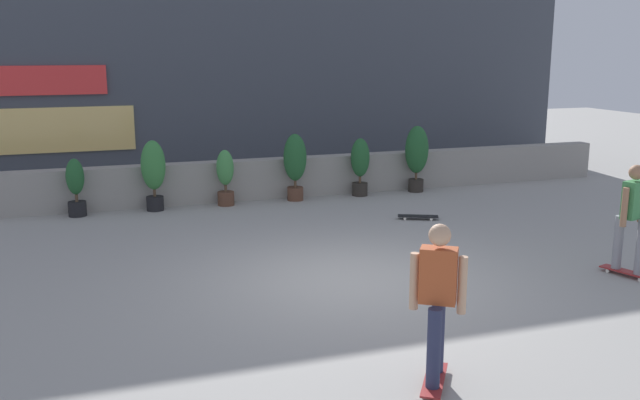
{
  "coord_description": "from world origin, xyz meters",
  "views": [
    {
      "loc": [
        -3.63,
        -9.11,
        3.36
      ],
      "look_at": [
        0.0,
        1.5,
        0.9
      ],
      "focal_mm": 39.02,
      "sensor_mm": 36.0,
      "label": 1
    }
  ],
  "objects_px": {
    "potted_plant_1": "(153,170)",
    "skater_far_right": "(437,298)",
    "skateboard_near_camera": "(418,216)",
    "potted_plant_3": "(295,162)",
    "potted_plant_4": "(360,164)",
    "skater_foreground": "(632,215)",
    "potted_plant_0": "(76,186)",
    "potted_plant_2": "(225,176)",
    "potted_plant_5": "(417,153)"
  },
  "relations": [
    {
      "from": "potted_plant_3",
      "to": "skater_foreground",
      "type": "xyz_separation_m",
      "value": [
        3.17,
        -6.72,
        0.07
      ]
    },
    {
      "from": "potted_plant_2",
      "to": "potted_plant_0",
      "type": "bearing_deg",
      "value": -180.0
    },
    {
      "from": "potted_plant_0",
      "to": "potted_plant_2",
      "type": "relative_size",
      "value": 0.97
    },
    {
      "from": "potted_plant_3",
      "to": "potted_plant_5",
      "type": "height_order",
      "value": "potted_plant_5"
    },
    {
      "from": "potted_plant_0",
      "to": "skateboard_near_camera",
      "type": "height_order",
      "value": "potted_plant_0"
    },
    {
      "from": "skater_far_right",
      "to": "potted_plant_0",
      "type": "bearing_deg",
      "value": 111.04
    },
    {
      "from": "potted_plant_5",
      "to": "potted_plant_0",
      "type": "bearing_deg",
      "value": 180.0
    },
    {
      "from": "potted_plant_1",
      "to": "potted_plant_2",
      "type": "relative_size",
      "value": 1.22
    },
    {
      "from": "potted_plant_0",
      "to": "potted_plant_5",
      "type": "relative_size",
      "value": 0.75
    },
    {
      "from": "skater_foreground",
      "to": "skateboard_near_camera",
      "type": "relative_size",
      "value": 2.09
    },
    {
      "from": "potted_plant_5",
      "to": "skater_far_right",
      "type": "relative_size",
      "value": 0.93
    },
    {
      "from": "skater_far_right",
      "to": "potted_plant_1",
      "type": "bearing_deg",
      "value": 101.85
    },
    {
      "from": "potted_plant_3",
      "to": "potted_plant_1",
      "type": "bearing_deg",
      "value": 180.0
    },
    {
      "from": "potted_plant_5",
      "to": "potted_plant_1",
      "type": "bearing_deg",
      "value": -180.0
    },
    {
      "from": "potted_plant_3",
      "to": "skater_far_right",
      "type": "xyz_separation_m",
      "value": [
        -1.23,
        -8.89,
        0.07
      ]
    },
    {
      "from": "potted_plant_2",
      "to": "skateboard_near_camera",
      "type": "relative_size",
      "value": 1.5
    },
    {
      "from": "skater_foreground",
      "to": "skater_far_right",
      "type": "xyz_separation_m",
      "value": [
        -4.39,
        -2.17,
        0.0
      ]
    },
    {
      "from": "potted_plant_1",
      "to": "skater_far_right",
      "type": "xyz_separation_m",
      "value": [
        1.87,
        -8.89,
        0.08
      ]
    },
    {
      "from": "potted_plant_1",
      "to": "potted_plant_4",
      "type": "xyz_separation_m",
      "value": [
        4.66,
        0.0,
        -0.11
      ]
    },
    {
      "from": "potted_plant_2",
      "to": "potted_plant_3",
      "type": "distance_m",
      "value": 1.59
    },
    {
      "from": "potted_plant_5",
      "to": "skater_far_right",
      "type": "height_order",
      "value": "skater_far_right"
    },
    {
      "from": "potted_plant_0",
      "to": "skater_foreground",
      "type": "xyz_separation_m",
      "value": [
        7.81,
        -6.72,
        0.32
      ]
    },
    {
      "from": "potted_plant_1",
      "to": "skater_far_right",
      "type": "height_order",
      "value": "skater_far_right"
    },
    {
      "from": "potted_plant_4",
      "to": "skater_far_right",
      "type": "bearing_deg",
      "value": -107.45
    },
    {
      "from": "potted_plant_1",
      "to": "potted_plant_2",
      "type": "distance_m",
      "value": 1.53
    },
    {
      "from": "skater_foreground",
      "to": "skateboard_near_camera",
      "type": "height_order",
      "value": "skater_foreground"
    },
    {
      "from": "potted_plant_0",
      "to": "potted_plant_2",
      "type": "height_order",
      "value": "potted_plant_2"
    },
    {
      "from": "skateboard_near_camera",
      "to": "potted_plant_0",
      "type": "bearing_deg",
      "value": 158.71
    },
    {
      "from": "skateboard_near_camera",
      "to": "potted_plant_3",
      "type": "bearing_deg",
      "value": 125.64
    },
    {
      "from": "potted_plant_0",
      "to": "potted_plant_2",
      "type": "xyz_separation_m",
      "value": [
        3.07,
        0.0,
        0.03
      ]
    },
    {
      "from": "potted_plant_3",
      "to": "potted_plant_4",
      "type": "xyz_separation_m",
      "value": [
        1.57,
        0.0,
        -0.12
      ]
    },
    {
      "from": "potted_plant_3",
      "to": "skateboard_near_camera",
      "type": "xyz_separation_m",
      "value": [
        1.8,
        -2.51,
        -0.81
      ]
    },
    {
      "from": "potted_plant_4",
      "to": "skater_far_right",
      "type": "height_order",
      "value": "skater_far_right"
    },
    {
      "from": "potted_plant_3",
      "to": "potted_plant_5",
      "type": "relative_size",
      "value": 0.95
    },
    {
      "from": "potted_plant_2",
      "to": "skater_far_right",
      "type": "xyz_separation_m",
      "value": [
        0.35,
        -8.89,
        0.29
      ]
    },
    {
      "from": "potted_plant_0",
      "to": "skater_far_right",
      "type": "height_order",
      "value": "skater_far_right"
    },
    {
      "from": "potted_plant_1",
      "to": "skateboard_near_camera",
      "type": "distance_m",
      "value": 5.56
    },
    {
      "from": "potted_plant_2",
      "to": "potted_plant_3",
      "type": "bearing_deg",
      "value": -0.0
    },
    {
      "from": "potted_plant_4",
      "to": "skater_far_right",
      "type": "distance_m",
      "value": 9.32
    },
    {
      "from": "potted_plant_0",
      "to": "skater_far_right",
      "type": "bearing_deg",
      "value": -68.96
    },
    {
      "from": "potted_plant_1",
      "to": "skater_foreground",
      "type": "height_order",
      "value": "skater_foreground"
    },
    {
      "from": "potted_plant_1",
      "to": "potted_plant_5",
      "type": "distance_m",
      "value": 6.1
    },
    {
      "from": "potted_plant_3",
      "to": "skater_foreground",
      "type": "bearing_deg",
      "value": -64.77
    },
    {
      "from": "potted_plant_0",
      "to": "potted_plant_5",
      "type": "bearing_deg",
      "value": 0.0
    },
    {
      "from": "potted_plant_1",
      "to": "skater_foreground",
      "type": "relative_size",
      "value": 0.88
    },
    {
      "from": "potted_plant_0",
      "to": "potted_plant_4",
      "type": "distance_m",
      "value": 6.21
    },
    {
      "from": "potted_plant_1",
      "to": "skater_far_right",
      "type": "bearing_deg",
      "value": -78.15
    },
    {
      "from": "potted_plant_4",
      "to": "potted_plant_5",
      "type": "xyz_separation_m",
      "value": [
        1.44,
        0.0,
        0.17
      ]
    },
    {
      "from": "potted_plant_4",
      "to": "skater_foreground",
      "type": "bearing_deg",
      "value": -76.6
    },
    {
      "from": "potted_plant_0",
      "to": "skater_far_right",
      "type": "distance_m",
      "value": 9.53
    }
  ]
}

